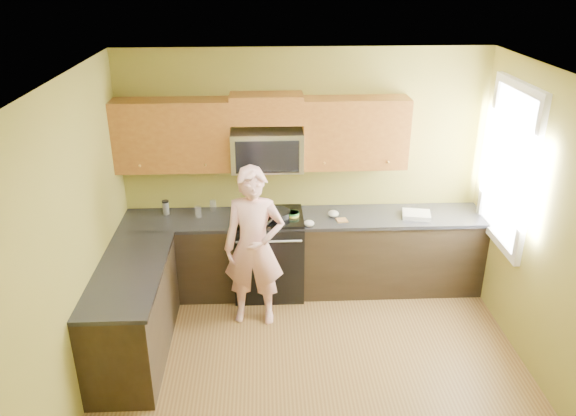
{
  "coord_description": "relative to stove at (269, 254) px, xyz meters",
  "views": [
    {
      "loc": [
        -0.44,
        -3.91,
        3.51
      ],
      "look_at": [
        -0.2,
        1.3,
        1.2
      ],
      "focal_mm": 35.0,
      "sensor_mm": 36.0,
      "label": 1
    }
  ],
  "objects": [
    {
      "name": "wall_left",
      "position": [
        -1.6,
        -1.68,
        0.88
      ],
      "size": [
        0.0,
        4.0,
        4.0
      ],
      "primitive_type": "plane",
      "rotation": [
        1.57,
        0.0,
        1.57
      ],
      "color": "olive",
      "rests_on": "ground"
    },
    {
      "name": "cabinet_back_run",
      "position": [
        0.4,
        0.02,
        -0.03
      ],
      "size": [
        4.0,
        0.6,
        0.88
      ],
      "primitive_type": "cube",
      "color": "black",
      "rests_on": "floor"
    },
    {
      "name": "frying_pan",
      "position": [
        0.09,
        -0.03,
        0.47
      ],
      "size": [
        0.46,
        0.58,
        0.07
      ],
      "primitive_type": null,
      "rotation": [
        0.0,
        0.0,
        -0.37
      ],
      "color": "black",
      "rests_on": "stove"
    },
    {
      "name": "toast_slice",
      "position": [
        0.8,
        -0.11,
        0.45
      ],
      "size": [
        0.13,
        0.13,
        0.01
      ],
      "primitive_type": "cube",
      "rotation": [
        0.0,
        0.0,
        0.16
      ],
      "color": "#B27F47",
      "rests_on": "countertop_back"
    },
    {
      "name": "travel_mug",
      "position": [
        -1.13,
        0.16,
        0.45
      ],
      "size": [
        0.1,
        0.1,
        0.16
      ],
      "primitive_type": null,
      "rotation": [
        0.0,
        0.0,
        -0.37
      ],
      "color": "silver",
      "rests_on": "countertop_back"
    },
    {
      "name": "napkin_b",
      "position": [
        0.72,
        0.0,
        0.48
      ],
      "size": [
        0.15,
        0.16,
        0.07
      ],
      "primitive_type": "ellipsoid",
      "rotation": [
        0.0,
        0.0,
        -0.28
      ],
      "color": "silver",
      "rests_on": "countertop_back"
    },
    {
      "name": "wall_back",
      "position": [
        0.4,
        0.32,
        0.88
      ],
      "size": [
        4.0,
        0.0,
        4.0
      ],
      "primitive_type": "plane",
      "rotation": [
        1.57,
        0.0,
        0.0
      ],
      "color": "olive",
      "rests_on": "ground"
    },
    {
      "name": "ceiling",
      "position": [
        0.4,
        -1.68,
        2.23
      ],
      "size": [
        4.0,
        4.0,
        0.0
      ],
      "primitive_type": "plane",
      "rotation": [
        3.14,
        0.0,
        0.0
      ],
      "color": "white",
      "rests_on": "ground"
    },
    {
      "name": "butter_tub",
      "position": [
        0.27,
        -0.03,
        0.45
      ],
      "size": [
        0.17,
        0.17,
        0.1
      ],
      "primitive_type": null,
      "rotation": [
        0.0,
        0.0,
        -0.25
      ],
      "color": "#FDFF43",
      "rests_on": "countertop_back"
    },
    {
      "name": "dish_towel",
      "position": [
        1.63,
        -0.05,
        0.47
      ],
      "size": [
        0.34,
        0.3,
        0.05
      ],
      "primitive_type": "cube",
      "rotation": [
        0.0,
        0.0,
        -0.21
      ],
      "color": "white",
      "rests_on": "countertop_back"
    },
    {
      "name": "glass_c",
      "position": [
        -0.62,
        0.23,
        0.51
      ],
      "size": [
        0.08,
        0.08,
        0.12
      ],
      "primitive_type": "cylinder",
      "rotation": [
        0.0,
        0.0,
        0.19
      ],
      "color": "silver",
      "rests_on": "countertop_back"
    },
    {
      "name": "countertop_left",
      "position": [
        -1.29,
        -1.08,
        0.43
      ],
      "size": [
        0.62,
        1.6,
        0.04
      ],
      "primitive_type": "cube",
      "color": "black",
      "rests_on": "cabinet_left_run"
    },
    {
      "name": "upper_cab_right",
      "position": [
        0.94,
        0.16,
        0.97
      ],
      "size": [
        1.12,
        0.33,
        0.75
      ],
      "primitive_type": null,
      "color": "#915A21",
      "rests_on": "wall_back"
    },
    {
      "name": "window",
      "position": [
        2.38,
        -0.48,
        1.17
      ],
      "size": [
        0.06,
        1.06,
        1.66
      ],
      "primitive_type": null,
      "color": "white",
      "rests_on": "wall_right"
    },
    {
      "name": "stove",
      "position": [
        0.0,
        0.0,
        0.0
      ],
      "size": [
        0.76,
        0.65,
        0.95
      ],
      "primitive_type": null,
      "color": "black",
      "rests_on": "floor"
    },
    {
      "name": "floor",
      "position": [
        0.4,
        -1.68,
        -0.47
      ],
      "size": [
        4.0,
        4.0,
        0.0
      ],
      "primitive_type": "plane",
      "color": "brown",
      "rests_on": "ground"
    },
    {
      "name": "microwave",
      "position": [
        0.0,
        0.12,
        0.97
      ],
      "size": [
        0.76,
        0.4,
        0.42
      ],
      "primitive_type": null,
      "color": "silver",
      "rests_on": "wall_back"
    },
    {
      "name": "napkin_a",
      "position": [
        0.43,
        -0.23,
        0.48
      ],
      "size": [
        0.14,
        0.15,
        0.06
      ],
      "primitive_type": "ellipsoid",
      "rotation": [
        0.0,
        0.0,
        0.35
      ],
      "color": "silver",
      "rests_on": "countertop_back"
    },
    {
      "name": "wall_right",
      "position": [
        2.4,
        -1.68,
        0.88
      ],
      "size": [
        0.0,
        4.0,
        4.0
      ],
      "primitive_type": "plane",
      "rotation": [
        1.57,
        0.0,
        -1.57
      ],
      "color": "olive",
      "rests_on": "ground"
    },
    {
      "name": "glass_a",
      "position": [
        -0.77,
        0.07,
        0.51
      ],
      "size": [
        0.07,
        0.07,
        0.12
      ],
      "primitive_type": "cylinder",
      "rotation": [
        0.0,
        0.0,
        -0.03
      ],
      "color": "silver",
      "rests_on": "countertop_back"
    },
    {
      "name": "cabinet_left_run",
      "position": [
        -1.3,
        -1.08,
        -0.03
      ],
      "size": [
        0.6,
        1.6,
        0.88
      ],
      "primitive_type": "cube",
      "color": "black",
      "rests_on": "floor"
    },
    {
      "name": "upper_cab_left",
      "position": [
        -0.99,
        0.16,
        0.97
      ],
      "size": [
        1.22,
        0.33,
        0.75
      ],
      "primitive_type": null,
      "color": "#915A21",
      "rests_on": "wall_back"
    },
    {
      "name": "woman",
      "position": [
        -0.15,
        -0.55,
        0.38
      ],
      "size": [
        0.65,
        0.46,
        1.7
      ],
      "primitive_type": "imported",
      "rotation": [
        0.0,
        0.0,
        -0.09
      ],
      "color": "#FC837E",
      "rests_on": "floor"
    },
    {
      "name": "countertop_back",
      "position": [
        0.4,
        0.01,
        0.43
      ],
      "size": [
        4.0,
        0.62,
        0.04
      ],
      "primitive_type": "cube",
      "color": "black",
      "rests_on": "cabinet_back_run"
    },
    {
      "name": "upper_cab_over_mw",
      "position": [
        0.0,
        0.16,
        1.62
      ],
      "size": [
        0.76,
        0.33,
        0.3
      ],
      "primitive_type": "cube",
      "color": "#915A21",
      "rests_on": "wall_back"
    }
  ]
}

